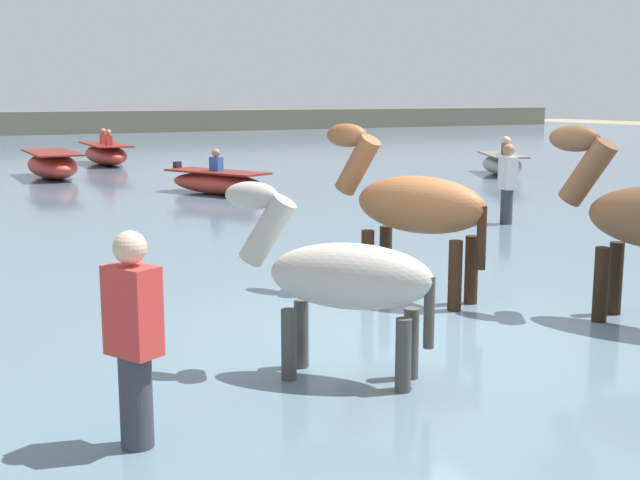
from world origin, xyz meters
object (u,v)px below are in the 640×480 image
object	(u,v)px
boat_mid_outer	(217,182)
boat_mid_channel	(502,164)
person_wading_mid	(134,357)
boat_near_starboard	(106,154)
person_spectator_far	(507,190)
boat_distant_west	(52,165)
horse_lead_chestnut	(413,209)
horse_trailing_pinto	(341,281)

from	to	relation	value
boat_mid_outer	boat_mid_channel	distance (m)	8.43
boat_mid_channel	person_wading_mid	world-z (taller)	person_wading_mid
boat_near_starboard	person_wading_mid	world-z (taller)	person_wading_mid
boat_mid_channel	person_spectator_far	xyz separation A→B (m)	(-5.72, -6.77, 0.28)
boat_mid_outer	boat_distant_west	xyz separation A→B (m)	(-2.49, 5.30, 0.08)
horse_lead_chestnut	boat_distant_west	size ratio (longest dim) A/B	0.68
person_spectator_far	boat_near_starboard	bearing A→B (deg)	100.88
boat_mid_channel	boat_distant_west	distance (m)	11.91
horse_lead_chestnut	horse_trailing_pinto	size ratio (longest dim) A/B	1.19
boat_mid_outer	boat_mid_channel	bearing A→B (deg)	3.47
horse_trailing_pinto	boat_near_starboard	distance (m)	20.70
horse_trailing_pinto	boat_distant_west	bearing A→B (deg)	86.68
horse_lead_chestnut	person_wading_mid	distance (m)	4.26
boat_near_starboard	person_spectator_far	xyz separation A→B (m)	(2.92, -15.18, 0.24)
boat_mid_channel	horse_trailing_pinto	bearing A→B (deg)	-134.66
boat_near_starboard	person_spectator_far	distance (m)	15.46
boat_mid_channel	person_spectator_far	bearing A→B (deg)	-130.21
boat_mid_channel	person_wading_mid	distance (m)	18.46
boat_mid_outer	person_spectator_far	world-z (taller)	person_spectator_far
horse_lead_chestnut	person_wading_mid	size ratio (longest dim) A/B	1.29
horse_lead_chestnut	person_spectator_far	distance (m)	5.52
boat_mid_outer	person_wading_mid	bearing A→B (deg)	-113.28
horse_trailing_pinto	boat_near_starboard	xyz separation A→B (m)	(3.24, 20.44, -0.42)
boat_mid_channel	person_wading_mid	bearing A→B (deg)	-137.35
boat_distant_west	person_wading_mid	distance (m)	17.50
boat_distant_west	horse_trailing_pinto	bearing A→B (deg)	-93.32
boat_distant_west	boat_near_starboard	bearing A→B (deg)	57.99
person_wading_mid	boat_distant_west	bearing A→B (deg)	81.21
horse_lead_chestnut	person_spectator_far	world-z (taller)	horse_lead_chestnut
boat_mid_outer	person_wading_mid	distance (m)	13.06
horse_trailing_pinto	boat_mid_outer	size ratio (longest dim) A/B	0.66
boat_near_starboard	boat_distant_west	size ratio (longest dim) A/B	1.12
person_spectator_far	boat_distant_west	bearing A→B (deg)	114.16
boat_near_starboard	person_spectator_far	size ratio (longest dim) A/B	2.11
boat_near_starboard	boat_mid_outer	size ratio (longest dim) A/B	1.28
person_wading_mid	person_spectator_far	world-z (taller)	same
boat_mid_outer	boat_mid_channel	world-z (taller)	boat_mid_channel
boat_near_starboard	person_spectator_far	bearing A→B (deg)	-79.12
person_wading_mid	boat_near_starboard	bearing A→B (deg)	76.71
horse_lead_chestnut	boat_mid_channel	bearing A→B (deg)	45.62
horse_trailing_pinto	boat_distant_west	size ratio (longest dim) A/B	0.57
horse_trailing_pinto	person_wading_mid	world-z (taller)	horse_trailing_pinto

